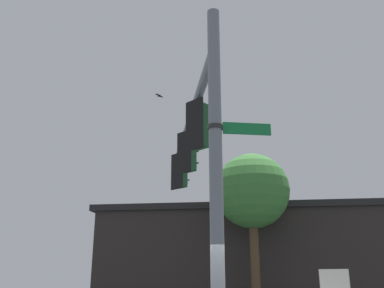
{
  "coord_description": "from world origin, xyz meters",
  "views": [
    {
      "loc": [
        4.71,
        -5.36,
        2.03
      ],
      "look_at": [
        -2.69,
        2.12,
        5.33
      ],
      "focal_mm": 39.08,
      "sensor_mm": 36.0,
      "label": 1
    }
  ],
  "objects_px": {
    "traffic_light_nearest_pole": "(200,126)",
    "traffic_light_mid_outer": "(181,172)",
    "street_name_sign": "(231,128)",
    "bird_flying": "(159,96)",
    "traffic_light_mid_inner": "(189,153)"
  },
  "relations": [
    {
      "from": "traffic_light_nearest_pole",
      "to": "traffic_light_mid_inner",
      "type": "distance_m",
      "value": 2.28
    },
    {
      "from": "traffic_light_nearest_pole",
      "to": "traffic_light_mid_inner",
      "type": "bearing_deg",
      "value": 141.75
    },
    {
      "from": "traffic_light_nearest_pole",
      "to": "traffic_light_mid_outer",
      "type": "height_order",
      "value": "same"
    },
    {
      "from": "traffic_light_nearest_pole",
      "to": "traffic_light_mid_outer",
      "type": "bearing_deg",
      "value": 141.75
    },
    {
      "from": "bird_flying",
      "to": "traffic_light_nearest_pole",
      "type": "bearing_deg",
      "value": -32.23
    },
    {
      "from": "traffic_light_mid_inner",
      "to": "street_name_sign",
      "type": "distance_m",
      "value": 4.37
    },
    {
      "from": "street_name_sign",
      "to": "bird_flying",
      "type": "height_order",
      "value": "bird_flying"
    },
    {
      "from": "traffic_light_mid_outer",
      "to": "street_name_sign",
      "type": "bearing_deg",
      "value": -35.84
    },
    {
      "from": "traffic_light_mid_outer",
      "to": "bird_flying",
      "type": "height_order",
      "value": "bird_flying"
    },
    {
      "from": "street_name_sign",
      "to": "bird_flying",
      "type": "xyz_separation_m",
      "value": [
        -7.52,
        4.67,
        4.48
      ]
    },
    {
      "from": "traffic_light_nearest_pole",
      "to": "bird_flying",
      "type": "height_order",
      "value": "bird_flying"
    },
    {
      "from": "traffic_light_mid_inner",
      "to": "bird_flying",
      "type": "bearing_deg",
      "value": 150.78
    },
    {
      "from": "bird_flying",
      "to": "traffic_light_mid_inner",
      "type": "bearing_deg",
      "value": -29.22
    },
    {
      "from": "street_name_sign",
      "to": "bird_flying",
      "type": "relative_size",
      "value": 3.03
    },
    {
      "from": "street_name_sign",
      "to": "traffic_light_mid_outer",
      "type": "bearing_deg",
      "value": 144.16
    }
  ]
}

